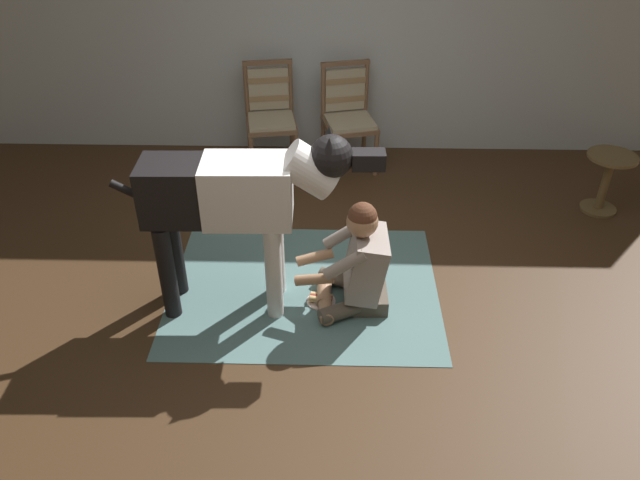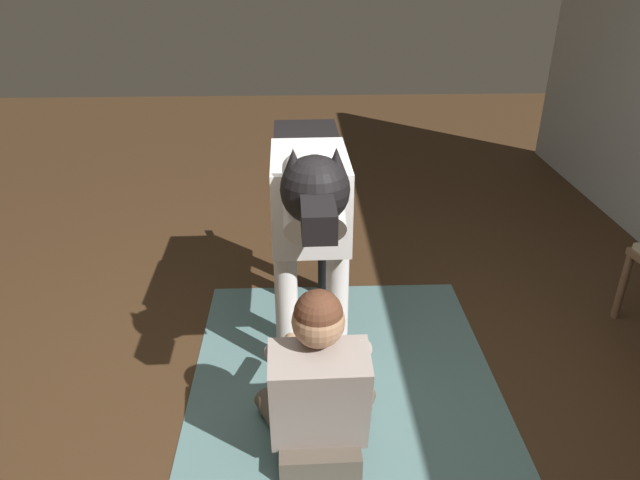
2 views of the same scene
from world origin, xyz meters
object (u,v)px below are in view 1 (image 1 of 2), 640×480
Objects in this scene: person_sitting_on_floor at (358,265)px; large_dog at (239,197)px; hot_dog_on_plate at (321,299)px; dining_chair_left_of_pair at (270,110)px; dining_chair_right_of_pair at (348,111)px; round_side_table at (607,178)px.

large_dog reaches higher than person_sitting_on_floor.
hot_dog_on_plate is (-0.25, -0.01, -0.30)m from person_sitting_on_floor.
large_dog reaches higher than dining_chair_left_of_pair.
dining_chair_left_of_pair is 0.73m from dining_chair_right_of_pair.
round_side_table is (2.90, 1.32, -0.54)m from large_dog.
hot_dog_on_plate is (0.53, -2.13, -0.52)m from dining_chair_left_of_pair.
large_dog is 8.35× the size of hot_dog_on_plate.
dining_chair_right_of_pair is 2.28m from large_dog.
dining_chair_left_of_pair reaches higher than hot_dog_on_plate.
dining_chair_left_of_pair is at bearing 103.97° from hot_dog_on_plate.
round_side_table is (2.18, -0.83, -0.23)m from dining_chair_right_of_pair.
dining_chair_right_of_pair is at bearing -0.11° from dining_chair_left_of_pair.
round_side_table is at bearing 28.75° from hot_dog_on_plate.
dining_chair_left_of_pair is at bearing 110.12° from person_sitting_on_floor.
dining_chair_left_of_pair is 2.28m from person_sitting_on_floor.
dining_chair_left_of_pair is 1.00× the size of dining_chair_right_of_pair.
hot_dog_on_plate is (0.52, 0.01, -0.83)m from large_dog.
hot_dog_on_plate is at bearing -76.03° from dining_chair_left_of_pair.
large_dog is (-0.72, -2.14, 0.31)m from dining_chair_right_of_pair.
person_sitting_on_floor is at bearing 1.26° from large_dog.
round_side_table is at bearing -20.73° from dining_chair_right_of_pair.
person_sitting_on_floor is 0.39m from hot_dog_on_plate.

